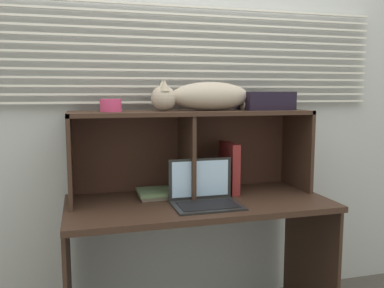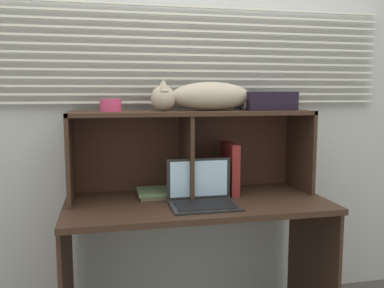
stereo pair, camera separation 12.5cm
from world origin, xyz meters
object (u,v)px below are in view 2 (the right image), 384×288
small_basket (111,105)px  storage_box (268,101)px  book_stack (155,193)px  cat (205,97)px  binder_upright (230,168)px  laptop (202,196)px

small_basket → storage_box: storage_box is taller
book_stack → small_basket: small_basket is taller
cat → small_basket: size_ratio=6.91×
binder_upright → small_basket: 0.74m
small_basket → storage_box: bearing=0.0°
book_stack → cat: bearing=0.0°
laptop → book_stack: bearing=135.2°
binder_upright → book_stack: size_ratio=1.30×
book_stack → binder_upright: bearing=0.0°
cat → storage_box: 0.36m
laptop → binder_upright: size_ratio=1.20×
laptop → book_stack: laptop is taller
cat → laptop: bearing=-107.5°
laptop → storage_box: (0.43, 0.21, 0.47)m
laptop → binder_upright: bearing=45.3°
laptop → storage_box: 0.67m
storage_box → binder_upright: bearing=180.0°
storage_box → cat: bearing=180.0°
storage_box → laptop: bearing=-153.6°
cat → storage_box: size_ratio=2.72×
small_basket → storage_box: 0.87m
laptop → binder_upright: binder_upright is taller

